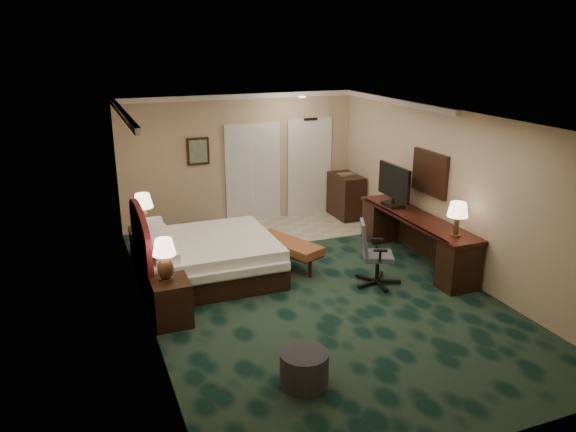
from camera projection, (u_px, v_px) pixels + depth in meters
name	position (u px, v px, depth m)	size (l,w,h in m)	color
floor	(313.00, 291.00, 8.78)	(5.00, 7.50, 0.00)	black
ceiling	(315.00, 118.00, 7.95)	(5.00, 7.50, 0.00)	white
wall_back	(241.00, 160.00, 11.69)	(5.00, 0.00, 2.70)	tan
wall_front	(483.00, 323.00, 5.04)	(5.00, 0.00, 2.70)	tan
wall_left	(143.00, 229.00, 7.49)	(0.00, 7.50, 2.70)	tan
wall_right	(452.00, 193.00, 9.24)	(0.00, 7.50, 2.70)	tan
crown_molding	(315.00, 122.00, 7.97)	(5.00, 7.50, 0.10)	silver
tile_patch	(296.00, 228.00, 11.66)	(3.20, 1.70, 0.01)	tan
headboard	(141.00, 249.00, 8.60)	(0.12, 2.00, 1.40)	#551214
entry_door	(309.00, 168.00, 12.29)	(1.02, 0.06, 2.18)	silver
closet_doors	(253.00, 173.00, 11.83)	(1.20, 0.06, 2.10)	silver
wall_art	(198.00, 151.00, 11.26)	(0.45, 0.06, 0.55)	#40624C
wall_mirror	(430.00, 173.00, 9.69)	(0.05, 0.95, 0.75)	white
bed	(210.00, 258.00, 9.20)	(2.09, 1.94, 0.66)	silver
nightstand_near	(171.00, 302.00, 7.73)	(0.51, 0.58, 0.64)	black
nightstand_far	(144.00, 244.00, 9.98)	(0.45, 0.51, 0.56)	black
lamp_near	(165.00, 260.00, 7.57)	(0.32, 0.32, 0.60)	black
lamp_far	(144.00, 212.00, 9.77)	(0.35, 0.35, 0.65)	black
bed_bench	(287.00, 253.00, 9.68)	(0.47, 1.37, 0.46)	brown
ottoman	(304.00, 368.00, 6.39)	(0.56, 0.56, 0.40)	#28282E
desk	(415.00, 239.00, 9.82)	(0.62, 2.90, 0.84)	black
tv	(394.00, 186.00, 10.17)	(0.08, 0.98, 0.76)	black
desk_lamp	(457.00, 219.00, 8.64)	(0.32, 0.32, 0.56)	black
desk_chair	(378.00, 253.00, 8.88)	(0.61, 0.58, 1.06)	#494A55
minibar	(346.00, 196.00, 12.23)	(0.50, 0.90, 0.95)	black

